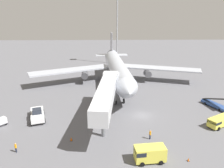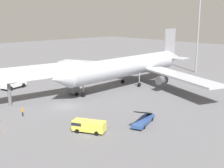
% 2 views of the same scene
% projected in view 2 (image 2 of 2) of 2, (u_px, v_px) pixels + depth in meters
% --- Properties ---
extents(ground_plane, '(300.00, 300.00, 0.00)m').
position_uv_depth(ground_plane, '(66.00, 106.00, 61.57)').
color(ground_plane, slate).
extents(airplane_at_gate, '(53.85, 48.43, 14.36)m').
position_uv_depth(airplane_at_gate, '(130.00, 66.00, 78.67)').
color(airplane_at_gate, '#B7BCC6').
rests_on(airplane_at_gate, ground).
extents(jet_bridge, '(5.64, 23.67, 7.76)m').
position_uv_depth(jet_bridge, '(39.00, 74.00, 64.55)').
color(jet_bridge, silver).
rests_on(jet_bridge, ground).
extents(pushback_tug, '(4.44, 7.03, 2.43)m').
position_uv_depth(pushback_tug, '(13.00, 84.00, 76.20)').
color(pushback_tug, white).
rests_on(pushback_tug, ground).
extents(belt_loader_truck, '(4.32, 7.13, 3.28)m').
position_uv_depth(belt_loader_truck, '(144.00, 120.00, 51.19)').
color(belt_loader_truck, '#2D4C8E').
rests_on(belt_loader_truck, ground).
extents(service_van_near_right, '(5.57, 4.35, 1.86)m').
position_uv_depth(service_van_near_right, '(88.00, 126.00, 47.68)').
color(service_van_near_right, '#E5DB4C').
rests_on(service_van_near_right, ground).
extents(ground_crew_worker_foreground, '(0.47, 0.47, 1.75)m').
position_uv_depth(ground_crew_worker_foreground, '(22.00, 111.00, 55.18)').
color(ground_crew_worker_foreground, '#1E2333').
rests_on(ground_crew_worker_foreground, ground).
extents(safety_cone_charlie, '(0.33, 0.33, 0.52)m').
position_uv_depth(safety_cone_charlie, '(0.00, 130.00, 47.99)').
color(safety_cone_charlie, black).
rests_on(safety_cone_charlie, ground).
extents(apron_light_mast, '(2.40, 2.40, 29.84)m').
position_uv_depth(apron_light_mast, '(200.00, 9.00, 93.68)').
color(apron_light_mast, '#93969B').
rests_on(apron_light_mast, ground).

